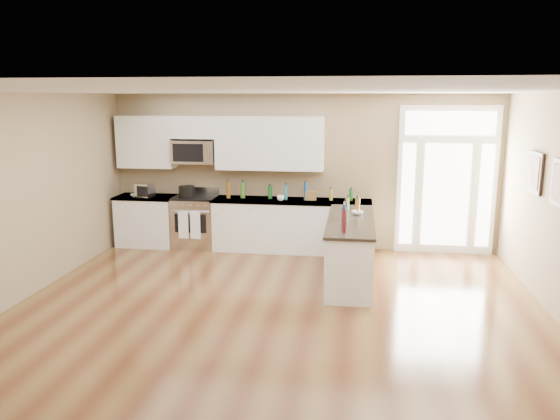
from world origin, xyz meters
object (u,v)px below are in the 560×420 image
kitchen_range (196,222)px  stockpot (187,191)px  peninsula_cabinet (350,252)px  toaster_oven (145,190)px

kitchen_range → stockpot: size_ratio=3.71×
peninsula_cabinet → stockpot: bearing=155.5°
peninsula_cabinet → toaster_oven: toaster_oven is taller
kitchen_range → stockpot: 0.60m
kitchen_range → toaster_oven: bearing=-171.5°
peninsula_cabinet → kitchen_range: size_ratio=2.15×
kitchen_range → toaster_oven: toaster_oven is taller
stockpot → toaster_oven: (-0.78, -0.04, 0.01)m
peninsula_cabinet → stockpot: size_ratio=7.96×
stockpot → toaster_oven: bearing=-177.0°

